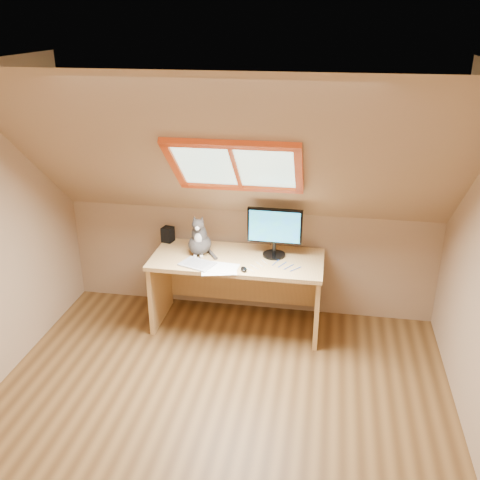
# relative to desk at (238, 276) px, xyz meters

# --- Properties ---
(ground) EXTENTS (3.50, 3.50, 0.00)m
(ground) POSITION_rel_desk_xyz_m (0.05, -1.45, -0.48)
(ground) COLOR brown
(ground) RESTS_ON ground
(room_shell) EXTENTS (3.52, 3.52, 2.41)m
(room_shell) POSITION_rel_desk_xyz_m (0.05, -1.54, 0.95)
(room_shell) COLOR #A07F60
(room_shell) RESTS_ON ground
(desk) EXTENTS (1.52, 0.67, 0.69)m
(desk) POSITION_rel_desk_xyz_m (0.00, 0.00, 0.00)
(desk) COLOR tan
(desk) RESTS_ON ground
(monitor) EXTENTS (0.48, 0.20, 0.45)m
(monitor) POSITION_rel_desk_xyz_m (0.32, 0.03, 0.47)
(monitor) COLOR black
(monitor) RESTS_ON desk
(cat) EXTENTS (0.22, 0.26, 0.38)m
(cat) POSITION_rel_desk_xyz_m (-0.35, -0.04, 0.35)
(cat) COLOR #453F3D
(cat) RESTS_ON desk
(desk_speaker) EXTENTS (0.12, 0.12, 0.14)m
(desk_speaker) POSITION_rel_desk_xyz_m (-0.71, 0.18, 0.29)
(desk_speaker) COLOR black
(desk_speaker) RESTS_ON desk
(graphics_tablet) EXTENTS (0.34, 0.29, 0.01)m
(graphics_tablet) POSITION_rel_desk_xyz_m (-0.31, -0.27, 0.22)
(graphics_tablet) COLOR #B2B2B7
(graphics_tablet) RESTS_ON desk
(mouse) EXTENTS (0.08, 0.10, 0.03)m
(mouse) POSITION_rel_desk_xyz_m (0.10, -0.31, 0.23)
(mouse) COLOR black
(mouse) RESTS_ON desk
(papers) EXTENTS (0.33, 0.27, 0.00)m
(papers) POSITION_rel_desk_xyz_m (-0.18, -0.33, 0.22)
(papers) COLOR white
(papers) RESTS_ON desk
(cables) EXTENTS (0.51, 0.26, 0.01)m
(cables) POSITION_rel_desk_xyz_m (0.34, -0.18, 0.22)
(cables) COLOR silver
(cables) RESTS_ON desk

